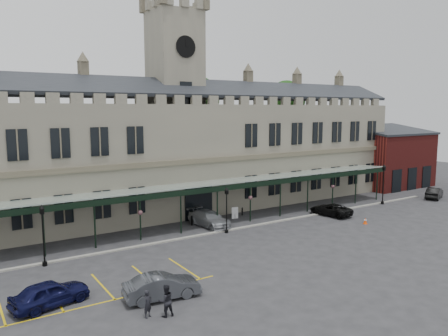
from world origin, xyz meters
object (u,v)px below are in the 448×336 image
lamp_post_right (383,181)px  person_a (148,304)px  lamp_post_left (43,230)px  traffic_cone (365,221)px  person_b (166,301)px  clock_tower (175,95)px  car_taxi (209,219)px  station_building (176,154)px  sign_board (235,213)px  car_right_b (434,193)px  car_left_b (162,286)px  car_van (331,210)px  lamp_post_mid (227,206)px  car_left_a (50,293)px

lamp_post_right → person_a: size_ratio=3.09×
lamp_post_left → traffic_cone: bearing=-9.6°
person_b → clock_tower: bearing=-114.8°
car_taxi → person_b: bearing=-134.6°
station_building → car_taxi: station_building is taller
lamp_post_left → person_a: bearing=-74.6°
clock_tower → person_a: 28.94m
person_a → sign_board: bearing=16.5°
car_right_b → traffic_cone: bearing=78.8°
lamp_post_right → traffic_cone: size_ratio=7.76×
car_left_b → person_a: person_a is taller
clock_tower → car_van: bearing=-41.7°
lamp_post_right → car_van: 9.86m
lamp_post_mid → lamp_post_right: (22.84, 0.12, 0.31)m
lamp_post_right → clock_tower: bearing=154.1°
station_building → person_b: station_building is taller
station_building → car_right_b: station_building is taller
person_a → car_left_a: bearing=106.9°
sign_board → car_left_a: car_left_a is taller
clock_tower → car_left_a: (-17.46, -18.18, -12.34)m
car_taxi → station_building: bearing=79.9°
lamp_post_right → car_left_a: lamp_post_right is taller
lamp_post_mid → car_taxi: size_ratio=0.82×
car_left_b → car_taxi: 16.84m
person_a → car_right_b: bearing=-13.8°
sign_board → car_taxi: size_ratio=0.23×
car_van → person_b: size_ratio=2.55×
station_building → car_van: size_ratio=12.79×
sign_board → car_taxi: bearing=-150.2°
clock_tower → lamp_post_left: 22.29m
car_right_b → lamp_post_right: bearing=57.8°
lamp_post_mid → lamp_post_right: 22.84m
car_left_a → lamp_post_mid: bearing=-81.0°
sign_board → car_right_b: car_right_b is taller
lamp_post_left → car_left_a: size_ratio=1.02×
station_building → traffic_cone: station_building is taller
traffic_cone → car_van: bearing=93.5°
car_taxi → person_b: person_b is taller
car_left_b → station_building: bearing=-21.5°
car_left_b → car_right_b: bearing=-71.2°
traffic_cone → person_a: 27.19m
lamp_post_right → car_taxi: (-22.98, 2.83, -2.13)m
traffic_cone → car_left_b: (-24.66, -4.88, 0.46)m
car_left_a → car_right_b: bearing=-96.8°
clock_tower → lamp_post_left: bearing=-146.3°
lamp_post_mid → car_van: (13.25, -0.49, -1.93)m
lamp_post_mid → clock_tower: bearing=88.1°
traffic_cone → car_van: (-0.27, 4.44, 0.34)m
lamp_post_mid → sign_board: (3.70, 4.04, -1.99)m
traffic_cone → lamp_post_right: bearing=28.4°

